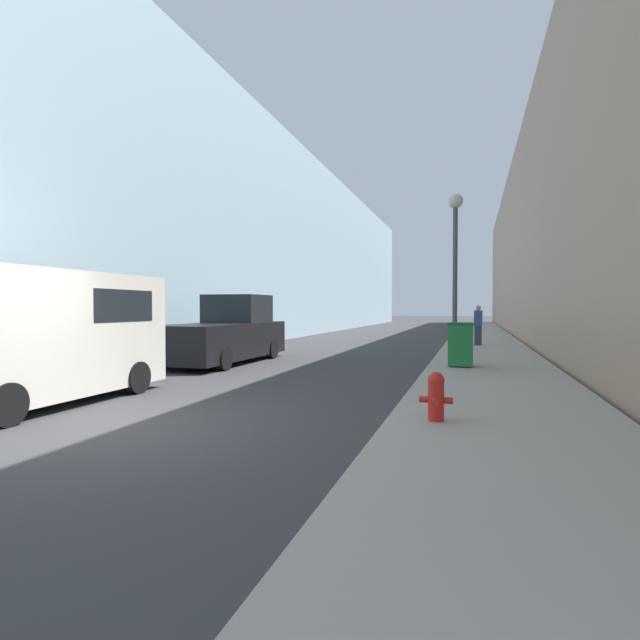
% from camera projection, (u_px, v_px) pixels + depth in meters
% --- Properties ---
extents(ground_plane, '(200.00, 200.00, 0.00)m').
position_uv_depth(ground_plane, '(113.00, 429.00, 7.04)').
color(ground_plane, '#38383A').
extents(sidewalk_right, '(3.28, 60.00, 0.15)m').
position_uv_depth(sidewalk_right, '(484.00, 344.00, 22.68)').
color(sidewalk_right, '#9E998E').
rests_on(sidewalk_right, ground).
extents(building_left_glass, '(12.00, 60.00, 11.28)m').
position_uv_depth(building_left_glass, '(240.00, 252.00, 34.91)').
color(building_left_glass, '#99B7C6').
rests_on(building_left_glass, ground).
extents(building_right_stone, '(12.00, 60.00, 10.70)m').
position_uv_depth(building_right_stone, '(626.00, 243.00, 27.93)').
color(building_right_stone, '#9E7F66').
rests_on(building_right_stone, ground).
extents(fire_hydrant, '(0.46, 0.34, 0.67)m').
position_uv_depth(fire_hydrant, '(436.00, 395.00, 6.86)').
color(fire_hydrant, red).
rests_on(fire_hydrant, sidewalk_right).
extents(trash_bin, '(0.65, 0.67, 1.17)m').
position_uv_depth(trash_bin, '(461.00, 344.00, 13.20)').
color(trash_bin, '#1E7538').
rests_on(trash_bin, sidewalk_right).
extents(lamppost, '(0.47, 0.47, 5.19)m').
position_uv_depth(lamppost, '(455.00, 252.00, 15.88)').
color(lamppost, '#4C4C51').
rests_on(lamppost, sidewalk_right).
extents(white_van, '(2.15, 4.71, 2.35)m').
position_uv_depth(white_van, '(41.00, 331.00, 8.88)').
color(white_van, beige).
rests_on(white_van, ground).
extents(pickup_truck, '(2.02, 5.48, 2.13)m').
position_uv_depth(pickup_truck, '(227.00, 334.00, 15.58)').
color(pickup_truck, black).
rests_on(pickup_truck, ground).
extents(pedestrian_on_sidewalk, '(0.34, 0.22, 1.66)m').
position_uv_depth(pedestrian_on_sidewalk, '(478.00, 325.00, 20.79)').
color(pedestrian_on_sidewalk, '#2D3347').
rests_on(pedestrian_on_sidewalk, sidewalk_right).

